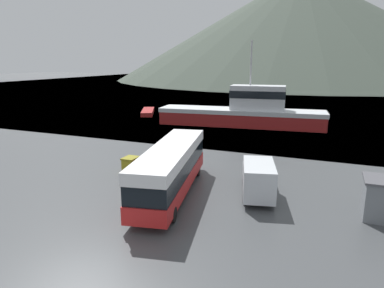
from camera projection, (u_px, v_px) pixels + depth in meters
The scene contains 8 objects.
ground_plane at pixel (85, 273), 14.38m from camera, with size 400.00×400.00×0.00m, color #424447.
water_surface at pixel (309, 82), 141.68m from camera, with size 240.00×240.00×0.00m, color #3D5160.
hill_backdrop at pixel (300, 27), 162.71m from camera, with size 172.86×172.86×48.95m, color #424C42.
tour_bus at pixel (171, 168), 22.56m from camera, with size 4.66×11.79×3.28m.
delivery_van at pixel (258, 178), 22.42m from camera, with size 3.24×5.89×2.35m.
fishing_boat at pixel (245, 111), 46.57m from camera, with size 22.69×6.88×11.30m.
storage_bin at pixel (131, 165), 27.08m from camera, with size 1.04×1.29×1.30m.
small_boat at pixel (148, 112), 57.30m from camera, with size 4.79×7.37×0.70m.
Camera 1 is at (8.96, -10.04, 8.71)m, focal length 32.00 mm.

